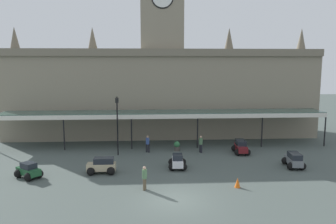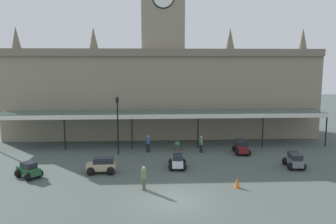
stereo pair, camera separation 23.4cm
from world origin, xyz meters
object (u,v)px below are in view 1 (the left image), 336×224
at_px(car_maroon_estate, 241,148).
at_px(car_beige_estate, 102,166).
at_px(pedestrian_crossing_forecourt, 145,177).
at_px(car_grey_estate, 294,161).
at_px(pedestrian_near_entrance, 201,143).
at_px(traffic_cone, 238,183).
at_px(victorian_lamppost, 117,119).
at_px(car_white_sedan, 178,162).
at_px(planter_forecourt_centre, 177,146).
at_px(pedestrian_beside_cars, 148,143).
at_px(car_green_sedan, 29,171).

bearing_deg(car_maroon_estate, car_beige_estate, -157.57).
distance_m(car_beige_estate, pedestrian_crossing_forecourt, 5.03).
relative_size(car_grey_estate, pedestrian_near_entrance, 1.40).
bearing_deg(traffic_cone, victorian_lamppost, 135.43).
bearing_deg(victorian_lamppost, traffic_cone, -44.57).
height_order(car_grey_estate, car_white_sedan, car_grey_estate).
height_order(car_white_sedan, traffic_cone, car_white_sedan).
xyz_separation_m(car_maroon_estate, car_beige_estate, (-12.56, -5.18, 0.00)).
bearing_deg(pedestrian_near_entrance, planter_forecourt_centre, 160.53).
xyz_separation_m(pedestrian_near_entrance, victorian_lamppost, (-7.95, -0.37, 2.50)).
bearing_deg(car_white_sedan, pedestrian_crossing_forecourt, -119.95).
height_order(victorian_lamppost, planter_forecourt_centre, victorian_lamppost).
distance_m(victorian_lamppost, planter_forecourt_centre, 6.51).
relative_size(car_white_sedan, car_beige_estate, 0.92).
bearing_deg(car_white_sedan, car_maroon_estate, 33.12).
relative_size(car_beige_estate, pedestrian_beside_cars, 1.36).
bearing_deg(pedestrian_crossing_forecourt, car_white_sedan, 60.05).
xyz_separation_m(car_white_sedan, car_beige_estate, (-6.06, -0.95, 0.06)).
height_order(pedestrian_beside_cars, traffic_cone, pedestrian_beside_cars).
relative_size(pedestrian_beside_cars, pedestrian_near_entrance, 1.00).
distance_m(car_beige_estate, pedestrian_beside_cars, 7.09).
xyz_separation_m(car_white_sedan, victorian_lamppost, (-5.27, 4.36, 2.91)).
height_order(car_green_sedan, car_beige_estate, car_beige_estate).
relative_size(car_white_sedan, planter_forecourt_centre, 2.18).
relative_size(car_green_sedan, car_beige_estate, 0.99).
height_order(car_green_sedan, pedestrian_near_entrance, pedestrian_near_entrance).
distance_m(car_white_sedan, victorian_lamppost, 7.43).
height_order(car_beige_estate, pedestrian_crossing_forecourt, pedestrian_crossing_forecourt).
height_order(car_beige_estate, traffic_cone, car_beige_estate).
xyz_separation_m(car_green_sedan, planter_forecourt_centre, (11.92, 7.19, -0.01)).
height_order(pedestrian_near_entrance, traffic_cone, pedestrian_near_entrance).
distance_m(car_white_sedan, pedestrian_crossing_forecourt, 5.38).
height_order(car_white_sedan, pedestrian_near_entrance, pedestrian_near_entrance).
height_order(car_maroon_estate, traffic_cone, car_maroon_estate).
bearing_deg(victorian_lamppost, car_green_sedan, -135.92).
distance_m(pedestrian_beside_cars, traffic_cone, 11.60).
bearing_deg(car_beige_estate, car_white_sedan, 8.87).
distance_m(pedestrian_near_entrance, traffic_cone, 9.40).
bearing_deg(pedestrian_beside_cars, victorian_lamppost, -164.28).
bearing_deg(pedestrian_crossing_forecourt, car_green_sedan, 161.27).
bearing_deg(car_maroon_estate, car_grey_estate, -54.89).
height_order(car_green_sedan, victorian_lamppost, victorian_lamppost).
bearing_deg(pedestrian_beside_cars, pedestrian_crossing_forecourt, -91.25).
xyz_separation_m(car_maroon_estate, victorian_lamppost, (-11.76, 0.13, 2.85)).
relative_size(car_green_sedan, car_white_sedan, 1.07).
bearing_deg(traffic_cone, car_white_sedan, 129.75).
distance_m(car_green_sedan, victorian_lamppost, 9.13).
xyz_separation_m(car_white_sedan, traffic_cone, (3.81, -4.59, -0.15)).
bearing_deg(pedestrian_beside_cars, pedestrian_near_entrance, -4.64).
distance_m(car_grey_estate, pedestrian_crossing_forecourt, 13.12).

